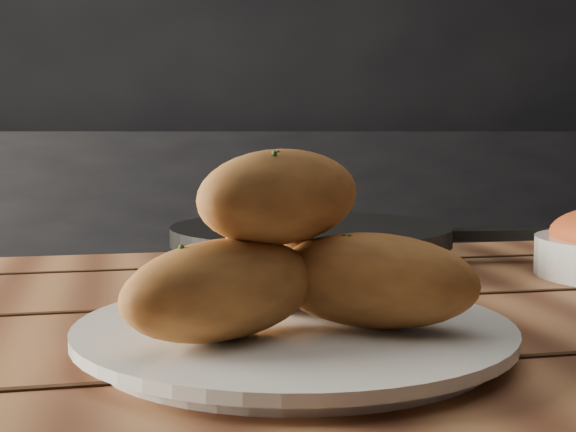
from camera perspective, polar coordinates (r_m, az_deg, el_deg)
The scene contains 5 objects.
back_wall at distance 3.13m, azimuth -6.53°, elevation 14.26°, with size 4.00×0.04×2.70m, color black.
counter at distance 2.83m, azimuth -5.72°, elevation -3.13°, with size 2.80×0.60×0.90m, color black.
plate at distance 0.56m, azimuth 0.43°, elevation -8.41°, with size 0.30×0.30×0.02m.
bread_rolls at distance 0.55m, azimuth -0.02°, elevation -2.97°, with size 0.26×0.23×0.12m.
skillet at distance 0.90m, azimuth 1.73°, elevation -2.04°, with size 0.45×0.31×0.05m.
Camera 1 is at (-0.31, -1.08, 0.90)m, focal length 50.00 mm.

